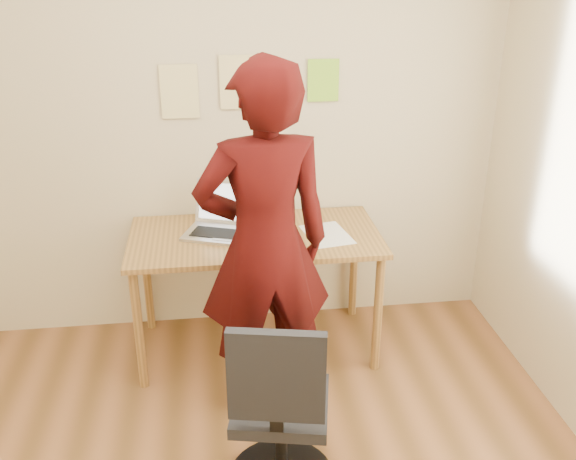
{
  "coord_description": "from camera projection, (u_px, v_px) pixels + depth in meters",
  "views": [
    {
      "loc": [
        0.02,
        -1.89,
        2.21
      ],
      "look_at": [
        0.38,
        0.95,
        0.95
      ],
      "focal_mm": 40.0,
      "sensor_mm": 36.0,
      "label": 1
    }
  ],
  "objects": [
    {
      "name": "room",
      "position": [
        207.0,
        241.0,
        2.06
      ],
      "size": [
        3.58,
        3.58,
        2.78
      ],
      "color": "brown",
      "rests_on": "ground"
    },
    {
      "name": "desk",
      "position": [
        255.0,
        249.0,
        3.62
      ],
      "size": [
        1.4,
        0.7,
        0.74
      ],
      "color": "#A07437",
      "rests_on": "ground"
    },
    {
      "name": "laptop",
      "position": [
        221.0,
        223.0,
        3.61
      ],
      "size": [
        0.46,
        0.43,
        0.26
      ],
      "rotation": [
        0.0,
        0.0,
        -0.36
      ],
      "color": "#BBBBC3",
      "rests_on": "desk"
    },
    {
      "name": "paper_sheet",
      "position": [
        327.0,
        234.0,
        3.59
      ],
      "size": [
        0.28,
        0.36,
        0.0
      ],
      "primitive_type": "cube",
      "rotation": [
        0.0,
        0.0,
        0.18
      ],
      "color": "white",
      "rests_on": "desk"
    },
    {
      "name": "phone",
      "position": [
        294.0,
        245.0,
        3.45
      ],
      "size": [
        0.1,
        0.12,
        0.01
      ],
      "rotation": [
        0.0,
        0.0,
        0.42
      ],
      "color": "black",
      "rests_on": "desk"
    },
    {
      "name": "wall_note_left",
      "position": [
        179.0,
        92.0,
        3.57
      ],
      "size": [
        0.21,
        0.0,
        0.3
      ],
      "primitive_type": "cube",
      "color": "#E9D78B",
      "rests_on": "room"
    },
    {
      "name": "wall_note_mid",
      "position": [
        238.0,
        82.0,
        3.59
      ],
      "size": [
        0.21,
        0.0,
        0.3
      ],
      "primitive_type": "cube",
      "color": "#E9D78B",
      "rests_on": "room"
    },
    {
      "name": "wall_note_right",
      "position": [
        323.0,
        80.0,
        3.65
      ],
      "size": [
        0.18,
        0.0,
        0.24
      ],
      "primitive_type": "cube",
      "color": "#8FD730",
      "rests_on": "room"
    },
    {
      "name": "office_chair",
      "position": [
        280.0,
        420.0,
        2.7
      ],
      "size": [
        0.47,
        0.49,
        0.91
      ],
      "rotation": [
        0.0,
        0.0,
        -0.21
      ],
      "color": "black",
      "rests_on": "ground"
    },
    {
      "name": "person",
      "position": [
        264.0,
        246.0,
        3.06
      ],
      "size": [
        0.71,
        0.51,
        1.81
      ],
      "primitive_type": "imported",
      "rotation": [
        0.0,
        0.0,
        3.27
      ],
      "color": "#350807",
      "rests_on": "ground"
    }
  ]
}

